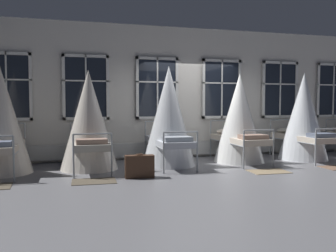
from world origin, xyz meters
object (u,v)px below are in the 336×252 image
object	(u,v)px
cot_third	(169,118)
cot_fifth	(303,118)
cot_second	(89,121)
suitcase_dark	(140,166)
cot_first	(0,120)
cot_fourth	(239,119)

from	to	relation	value
cot_third	cot_fifth	distance (m)	3.59
cot_second	cot_third	world-z (taller)	cot_third
cot_second	cot_third	bearing A→B (deg)	-90.67
cot_second	suitcase_dark	xyz separation A→B (m)	(0.88, -1.24, -0.82)
cot_third	suitcase_dark	xyz separation A→B (m)	(-0.94, -1.24, -0.89)
suitcase_dark	cot_first	bearing A→B (deg)	159.77
cot_third	suitcase_dark	size ratio (longest dim) A/B	4.01
cot_fourth	cot_second	bearing A→B (deg)	90.84
cot_fourth	suitcase_dark	size ratio (longest dim) A/B	3.79
cot_fifth	cot_second	bearing A→B (deg)	89.75
cot_first	cot_second	bearing A→B (deg)	-89.35
cot_second	cot_fifth	bearing A→B (deg)	-91.06
cot_first	suitcase_dark	distance (m)	3.04
cot_fourth	suitcase_dark	bearing A→B (deg)	115.18
suitcase_dark	cot_third	bearing A→B (deg)	57.30
cot_second	cot_fifth	size ratio (longest dim) A/B	0.97
cot_second	cot_fourth	bearing A→B (deg)	-90.36
cot_second	cot_third	xyz separation A→B (m)	(1.81, 0.00, 0.06)
cot_first	cot_fifth	distance (m)	7.18
cot_first	cot_fifth	bearing A→B (deg)	-90.25
cot_second	suitcase_dark	world-z (taller)	cot_second
cot_first	cot_fourth	distance (m)	5.39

